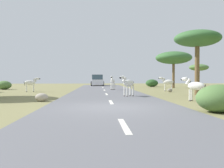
# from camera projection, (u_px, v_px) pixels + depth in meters

# --- Properties ---
(ground_plane) EXTENTS (90.00, 90.00, 0.00)m
(ground_plane) POSITION_uv_depth(u_px,v_px,m) (111.00, 108.00, 10.13)
(ground_plane) COLOR olive
(road) EXTENTS (6.00, 64.00, 0.05)m
(road) POSITION_uv_depth(u_px,v_px,m) (114.00, 108.00, 10.14)
(road) COLOR slate
(road) RESTS_ON ground_plane
(lane_markings) EXTENTS (0.16, 56.00, 0.01)m
(lane_markings) POSITION_uv_depth(u_px,v_px,m) (115.00, 110.00, 9.14)
(lane_markings) COLOR silver
(lane_markings) RESTS_ON road
(zebra_0) EXTENTS (0.64, 1.55, 1.48)m
(zebra_0) POSITION_uv_depth(u_px,v_px,m) (113.00, 81.00, 25.06)
(zebra_0) COLOR silver
(zebra_0) RESTS_ON road
(zebra_1) EXTENTS (1.13, 1.18, 1.37)m
(zebra_1) POSITION_uv_depth(u_px,v_px,m) (195.00, 86.00, 13.12)
(zebra_1) COLOR silver
(zebra_1) RESTS_ON ground_plane
(zebra_2) EXTENTS (1.21, 1.18, 1.42)m
(zebra_2) POSITION_uv_depth(u_px,v_px,m) (128.00, 84.00, 16.17)
(zebra_2) COLOR silver
(zebra_2) RESTS_ON road
(zebra_3) EXTENTS (1.42, 0.66, 1.38)m
(zebra_3) POSITION_uv_depth(u_px,v_px,m) (31.00, 83.00, 22.07)
(zebra_3) COLOR silver
(zebra_3) RESTS_ON ground_plane
(zebra_4) EXTENTS (1.49, 0.66, 1.43)m
(zebra_4) POSITION_uv_depth(u_px,v_px,m) (167.00, 82.00, 23.37)
(zebra_4) COLOR silver
(zebra_4) RESTS_ON ground_plane
(car_0) EXTENTS (2.12, 4.39, 1.74)m
(car_0) POSITION_uv_depth(u_px,v_px,m) (97.00, 81.00, 38.26)
(car_0) COLOR silver
(car_0) RESTS_ON road
(tree_0) EXTENTS (3.39, 3.39, 4.78)m
(tree_0) POSITION_uv_depth(u_px,v_px,m) (197.00, 39.00, 17.82)
(tree_0) COLOR brown
(tree_0) RESTS_ON ground_plane
(tree_5) EXTENTS (3.26, 3.26, 3.63)m
(tree_5) POSITION_uv_depth(u_px,v_px,m) (199.00, 68.00, 40.99)
(tree_5) COLOR brown
(tree_5) RESTS_ON ground_plane
(tree_6) EXTENTS (4.48, 4.48, 4.59)m
(tree_6) POSITION_uv_depth(u_px,v_px,m) (174.00, 58.00, 30.20)
(tree_6) COLOR brown
(tree_6) RESTS_ON ground_plane
(bush_0) EXTENTS (1.78, 1.60, 1.07)m
(bush_0) POSITION_uv_depth(u_px,v_px,m) (152.00, 83.00, 34.69)
(bush_0) COLOR #2D5628
(bush_0) RESTS_ON ground_plane
(bush_1) EXTENTS (1.60, 1.44, 0.96)m
(bush_1) POSITION_uv_depth(u_px,v_px,m) (4.00, 85.00, 26.47)
(bush_1) COLOR #4C7038
(bush_1) RESTS_ON ground_plane
(bush_2) EXTENTS (1.73, 1.55, 1.04)m
(bush_2) POSITION_uv_depth(u_px,v_px,m) (220.00, 98.00, 8.90)
(bush_2) COLOR #4C7038
(bush_2) RESTS_ON ground_plane
(rock_0) EXTENTS (0.45, 0.32, 0.34)m
(rock_0) POSITION_uv_depth(u_px,v_px,m) (170.00, 90.00, 21.57)
(rock_0) COLOR gray
(rock_0) RESTS_ON ground_plane
(rock_1) EXTENTS (0.70, 0.50, 0.45)m
(rock_1) POSITION_uv_depth(u_px,v_px,m) (42.00, 97.00, 12.98)
(rock_1) COLOR #A89E8C
(rock_1) RESTS_ON ground_plane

